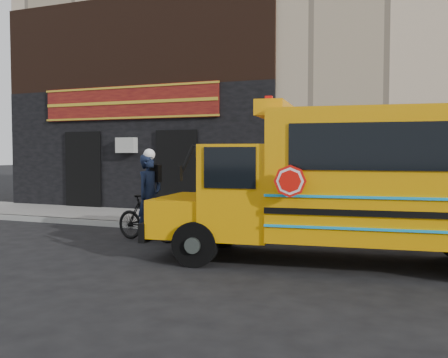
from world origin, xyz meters
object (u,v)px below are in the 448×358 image
(sign_pole, at_px, (390,168))
(bicycle, at_px, (148,218))
(cyclist, at_px, (150,199))
(school_bus, at_px, (363,180))

(sign_pole, distance_m, bicycle, 5.52)
(sign_pole, bearing_deg, bicycle, -160.77)
(cyclist, bearing_deg, sign_pole, -60.82)
(sign_pole, relative_size, cyclist, 1.57)
(cyclist, bearing_deg, bicycle, 96.45)
(sign_pole, bearing_deg, school_bus, -97.67)
(bicycle, bearing_deg, cyclist, -83.68)
(school_bus, distance_m, cyclist, 4.79)
(school_bus, relative_size, sign_pole, 2.35)
(sign_pole, height_order, cyclist, sign_pole)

